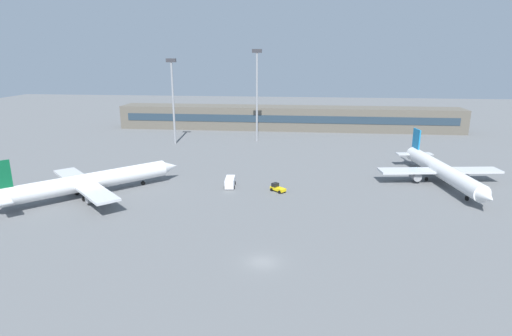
{
  "coord_description": "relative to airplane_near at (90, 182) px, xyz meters",
  "views": [
    {
      "loc": [
        4.86,
        -54.02,
        29.05
      ],
      "look_at": [
        -5.25,
        40.0,
        3.0
      ],
      "focal_mm": 29.11,
      "sensor_mm": 36.0,
      "label": 1
    }
  ],
  "objects": [
    {
      "name": "service_van_white",
      "position": [
        28.27,
        9.32,
        -2.0
      ],
      "size": [
        2.66,
        5.35,
        2.08
      ],
      "color": "white",
      "rests_on": "ground_plane"
    },
    {
      "name": "floodlight_tower_west",
      "position": [
        2.17,
        53.71,
        12.78
      ],
      "size": [
        3.2,
        0.8,
        27.69
      ],
      "color": "gray",
      "rests_on": "ground_plane"
    },
    {
      "name": "ground_plane",
      "position": [
        38.83,
        15.04,
        -3.12
      ],
      "size": [
        400.0,
        400.0,
        0.0
      ],
      "primitive_type": "plane",
      "color": "slate"
    },
    {
      "name": "baggage_tug_yellow",
      "position": [
        39.1,
        7.22,
        -2.32
      ],
      "size": [
        3.7,
        3.5,
        1.75
      ],
      "color": "yellow",
      "rests_on": "ground_plane"
    },
    {
      "name": "airplane_near",
      "position": [
        0.0,
        0.0,
        0.0
      ],
      "size": [
        31.38,
        31.85,
        10.22
      ],
      "color": "white",
      "rests_on": "ground_plane"
    },
    {
      "name": "terminal_building",
      "position": [
        38.83,
        85.34,
        1.39
      ],
      "size": [
        133.55,
        12.13,
        9.0
      ],
      "color": "#5B564C",
      "rests_on": "ground_plane"
    },
    {
      "name": "floodlight_tower_east",
      "position": [
        28.95,
        60.94,
        14.28
      ],
      "size": [
        3.2,
        0.8,
        30.61
      ],
      "color": "gray",
      "rests_on": "ground_plane"
    },
    {
      "name": "airplane_mid",
      "position": [
        76.54,
        16.93,
        -0.06
      ],
      "size": [
        28.49,
        40.55,
        10.04
      ],
      "color": "silver",
      "rests_on": "ground_plane"
    }
  ]
}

